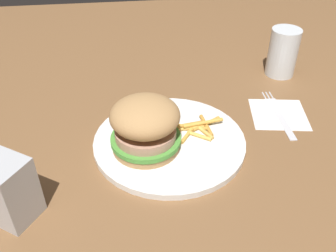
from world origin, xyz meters
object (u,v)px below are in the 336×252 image
Objects in this scene: fries_pile at (196,127)px; napkin at (279,114)px; fork at (279,113)px; plate at (168,142)px; sandwich at (145,125)px; drink_glass at (282,55)px; napkin_dispenser at (2,188)px.

napkin is at bearing -166.31° from fries_pile.
fork is at bearing -91.83° from napkin.
plate is 0.25m from napkin.
fork is (-0.24, -0.07, -0.00)m from plate.
sandwich is 1.11× the size of drink_glass.
napkin_dispenser is (0.26, 0.13, 0.04)m from plate.
fork is (-0.28, -0.08, -0.06)m from sandwich.
fork is 1.71× the size of napkin_dispenser.
fries_pile is 0.19m from fork.
sandwich is at bearing 36.14° from drink_glass.
napkin_dispenser reaches higher than napkin.
plate is 2.24× the size of sandwich.
drink_glass reaches higher than sandwich.
fries_pile is (-0.10, -0.04, -0.04)m from sandwich.
sandwich reaches higher than fork.
napkin_dispenser reaches higher than fries_pile.
sandwich is (0.04, 0.02, 0.05)m from plate.
fries_pile is 0.71× the size of fork.
sandwich is 0.30m from napkin.
fork is at bearing 69.18° from drink_glass.
napkin is (-0.18, -0.04, -0.02)m from fries_pile.
napkin_dispenser is at bearing 25.63° from fries_pile.
fries_pile is 0.19m from napkin.
napkin is (-0.24, -0.07, -0.01)m from plate.
drink_glass reaches higher than plate.
sandwich reaches higher than plate.
fries_pile is at bearing -158.30° from sandwich.
drink_glass is (-0.06, -0.16, 0.04)m from fork.
napkin is 0.18m from drink_glass.
drink_glass is (-0.24, -0.21, 0.03)m from fries_pile.
sandwich is 0.24m from napkin_dispenser.
sandwich is at bearing 21.70° from fries_pile.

